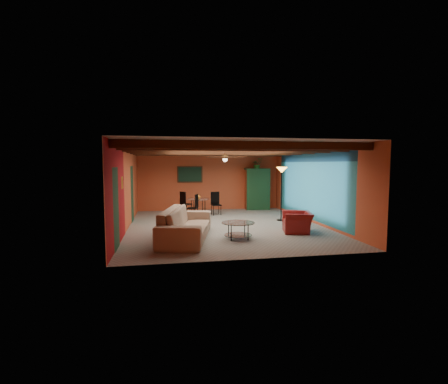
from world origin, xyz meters
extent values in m
cube|color=gray|center=(0.00, 0.00, 0.00)|extent=(6.50, 8.00, 0.01)
cube|color=silver|center=(0.00, 0.00, 2.70)|extent=(6.50, 8.00, 0.01)
cube|color=#BE4D2C|center=(0.00, 4.00, 1.35)|extent=(6.50, 0.02, 2.70)
cube|color=maroon|center=(-3.25, 0.00, 1.35)|extent=(0.02, 8.00, 2.70)
cube|color=teal|center=(3.25, 0.00, 1.35)|extent=(0.02, 8.00, 2.70)
imported|color=#957560|center=(-1.45, -1.74, 0.43)|extent=(1.78, 3.15, 0.87)
imported|color=maroon|center=(2.03, -1.46, 0.32)|extent=(1.07, 1.16, 0.63)
cube|color=brown|center=(2.20, 3.70, 0.93)|extent=(1.09, 0.59, 1.86)
cube|color=black|center=(-0.90, 3.96, 1.65)|extent=(1.05, 0.03, 0.65)
imported|color=#26661E|center=(2.20, 3.70, 2.12)|extent=(0.56, 0.51, 0.53)
imported|color=orange|center=(-0.69, 2.30, 1.07)|extent=(0.19, 0.19, 0.20)
camera|label=1|loc=(-2.02, -10.88, 2.14)|focal=26.00mm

